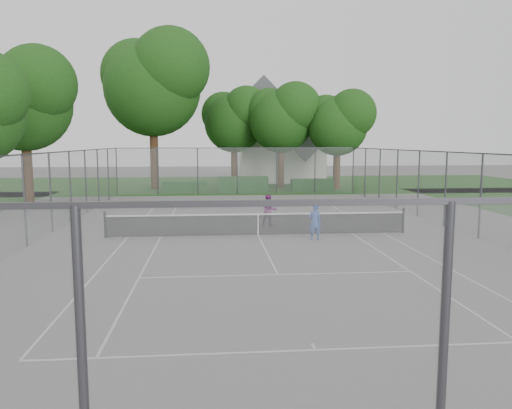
{
  "coord_description": "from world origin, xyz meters",
  "views": [
    {
      "loc": [
        -1.95,
        -20.9,
        3.99
      ],
      "look_at": [
        0.0,
        1.0,
        1.2
      ],
      "focal_mm": 35.0,
      "sensor_mm": 36.0,
      "label": 1
    }
  ],
  "objects": [
    {
      "name": "ground",
      "position": [
        0.0,
        0.0,
        0.0
      ],
      "size": [
        120.0,
        120.0,
        0.0
      ],
      "primitive_type": "plane",
      "color": "slate",
      "rests_on": "ground"
    },
    {
      "name": "grass_far",
      "position": [
        0.0,
        26.0,
        0.0
      ],
      "size": [
        60.0,
        20.0,
        0.0
      ],
      "primitive_type": "cube",
      "color": "#1C4814",
      "rests_on": "ground"
    },
    {
      "name": "court_markings",
      "position": [
        0.0,
        0.0,
        0.01
      ],
      "size": [
        11.03,
        23.83,
        0.01
      ],
      "color": "silver",
      "rests_on": "ground"
    },
    {
      "name": "tennis_net",
      "position": [
        0.0,
        0.0,
        0.51
      ],
      "size": [
        12.87,
        0.1,
        1.1
      ],
      "color": "black",
      "rests_on": "ground"
    },
    {
      "name": "perimeter_fence",
      "position": [
        0.0,
        0.0,
        1.81
      ],
      "size": [
        18.08,
        34.08,
        3.52
      ],
      "color": "#38383D",
      "rests_on": "ground"
    },
    {
      "name": "tree_far_left",
      "position": [
        -6.61,
        21.56,
        9.0
      ],
      "size": [
        9.1,
        8.31,
        13.08
      ],
      "color": "#392214",
      "rests_on": "ground"
    },
    {
      "name": "tree_far_midleft",
      "position": [
        0.21,
        24.82,
        6.12
      ],
      "size": [
        6.2,
        5.66,
        8.91
      ],
      "color": "#392214",
      "rests_on": "ground"
    },
    {
      "name": "tree_far_midright",
      "position": [
        4.12,
        22.01,
        6.18
      ],
      "size": [
        6.26,
        5.71,
        9.0
      ],
      "color": "#392214",
      "rests_on": "ground"
    },
    {
      "name": "tree_far_right",
      "position": [
        8.68,
        20.49,
        5.69
      ],
      "size": [
        5.76,
        5.26,
        8.28
      ],
      "color": "#392214",
      "rests_on": "ground"
    },
    {
      "name": "tree_side_back",
      "position": [
        -13.9,
        12.95,
        6.88
      ],
      "size": [
        6.97,
        6.36,
        10.02
      ],
      "color": "#392214",
      "rests_on": "ground"
    },
    {
      "name": "hedge_left",
      "position": [
        -4.05,
        18.36,
        0.43
      ],
      "size": [
        3.42,
        1.02,
        0.85
      ],
      "primitive_type": "cube",
      "color": "#184B18",
      "rests_on": "ground"
    },
    {
      "name": "hedge_mid",
      "position": [
        0.53,
        18.29,
        0.61
      ],
      "size": [
        3.91,
        1.12,
        1.23
      ],
      "primitive_type": "cube",
      "color": "#184B18",
      "rests_on": "ground"
    },
    {
      "name": "hedge_right",
      "position": [
        6.07,
        18.47,
        0.5
      ],
      "size": [
        3.31,
        1.21,
        0.99
      ],
      "primitive_type": "cube",
      "color": "#184B18",
      "rests_on": "ground"
    },
    {
      "name": "house",
      "position": [
        4.94,
        28.91,
        4.06
      ],
      "size": [
        8.11,
        6.28,
        10.09
      ],
      "color": "beige",
      "rests_on": "ground"
    },
    {
      "name": "girl_player",
      "position": [
        2.2,
        -1.2,
        0.74
      ],
      "size": [
        0.56,
        0.38,
        1.48
      ],
      "primitive_type": "imported",
      "rotation": [
        0.0,
        0.0,
        3.19
      ],
      "color": "#2B4EA3",
      "rests_on": "ground"
    },
    {
      "name": "woman_player",
      "position": [
        0.72,
        2.16,
        0.76
      ],
      "size": [
        0.79,
        0.65,
        1.51
      ],
      "primitive_type": "imported",
      "rotation": [
        0.0,
        0.0,
        0.11
      ],
      "color": "#78286D",
      "rests_on": "ground"
    }
  ]
}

